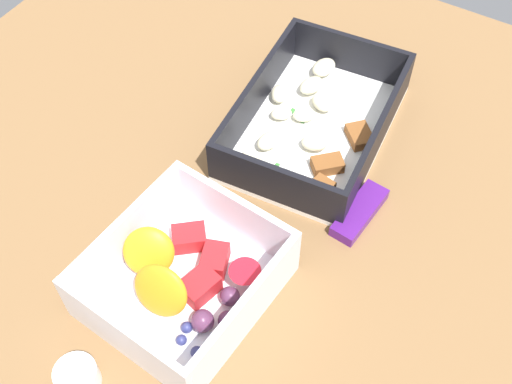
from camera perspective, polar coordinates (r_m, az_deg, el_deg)
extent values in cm
cube|color=brown|center=(61.50, -1.49, -2.14)|extent=(80.00, 80.00, 2.00)
cube|color=white|center=(66.86, 5.18, 5.45)|extent=(21.67, 15.80, 0.60)
cube|color=black|center=(71.92, 8.37, 12.11)|extent=(1.95, 13.87, 4.62)
cube|color=black|center=(58.86, 1.73, 0.73)|extent=(1.95, 13.87, 4.62)
cube|color=black|center=(63.89, 10.88, 5.07)|extent=(19.18, 2.47, 4.62)
cube|color=black|center=(66.68, 0.00, 8.79)|extent=(19.18, 2.47, 4.62)
ellipsoid|color=beige|center=(62.83, -0.53, 3.07)|extent=(2.08, 2.51, 1.08)
ellipsoid|color=beige|center=(64.11, 5.18, 4.34)|extent=(2.38, 2.93, 1.28)
ellipsoid|color=beige|center=(68.73, 2.09, 8.75)|extent=(3.02, 2.67, 1.25)
ellipsoid|color=beige|center=(61.08, 2.90, 1.15)|extent=(2.72, 3.01, 1.24)
ellipsoid|color=beige|center=(66.75, 4.36, 6.82)|extent=(2.65, 2.80, 1.15)
ellipsoid|color=beige|center=(71.80, 6.05, 10.98)|extent=(3.42, 2.77, 1.50)
ellipsoid|color=beige|center=(61.56, 0.52, 1.61)|extent=(2.23, 1.66, 1.05)
ellipsoid|color=beige|center=(68.05, 5.90, 7.91)|extent=(2.63, 3.05, 1.28)
ellipsoid|color=beige|center=(69.66, 4.95, 9.44)|extent=(3.39, 2.88, 1.44)
ellipsoid|color=beige|center=(64.04, 1.12, 4.59)|extent=(3.06, 2.50, 1.33)
ellipsoid|color=beige|center=(66.83, 2.26, 7.00)|extent=(2.54, 2.70, 1.11)
cube|color=brown|center=(60.68, 5.44, -0.03)|extent=(3.74, 2.53, 1.16)
cube|color=brown|center=(65.84, 9.22, 4.96)|extent=(3.71, 3.73, 1.07)
cube|color=brown|center=(62.83, 6.38, 2.44)|extent=(3.45, 3.47, 1.23)
cube|color=#387A33|center=(63.05, 1.85, 2.35)|extent=(0.60, 0.40, 0.20)
cube|color=#387A33|center=(68.09, 3.26, 7.22)|extent=(0.60, 0.40, 0.20)
cube|color=#387A33|center=(67.80, 2.48, 7.02)|extent=(0.60, 0.40, 0.20)
cube|color=#387A33|center=(61.72, 3.16, 0.74)|extent=(0.60, 0.40, 0.20)
cube|color=#387A33|center=(67.11, 4.48, 6.26)|extent=(0.60, 0.40, 0.20)
cube|color=white|center=(56.20, -6.21, -8.59)|extent=(16.05, 14.46, 0.60)
cube|color=white|center=(56.53, -1.84, -2.00)|extent=(1.67, 13.30, 5.14)
cube|color=white|center=(51.73, -11.66, -12.69)|extent=(1.67, 13.30, 5.14)
cube|color=white|center=(51.64, -0.95, -10.74)|extent=(13.83, 1.72, 5.14)
cube|color=white|center=(56.40, -11.45, -3.78)|extent=(13.83, 1.72, 5.14)
ellipsoid|color=orange|center=(53.15, -8.53, -8.68)|extent=(4.04, 5.19, 4.89)
ellipsoid|color=orange|center=(55.52, -9.53, -5.27)|extent=(5.62, 5.81, 4.29)
cube|color=red|center=(56.07, -3.69, -6.04)|extent=(3.49, 3.06, 1.75)
cube|color=red|center=(57.43, -5.95, -4.08)|extent=(3.61, 3.71, 1.78)
cube|color=red|center=(54.80, -5.04, -8.36)|extent=(3.62, 3.05, 1.88)
sphere|color=#562D4C|center=(53.29, -4.79, -11.38)|extent=(1.95, 1.95, 1.95)
sphere|color=#562D4C|center=(54.29, -2.35, -9.27)|extent=(1.70, 1.70, 1.70)
sphere|color=#562D4C|center=(53.42, -2.58, -11.32)|extent=(1.56, 1.56, 1.56)
cone|color=red|center=(54.81, -0.98, -7.63)|extent=(2.78, 2.78, 2.22)
sphere|color=navy|center=(53.33, -6.66, -12.97)|extent=(0.91, 0.91, 0.91)
sphere|color=navy|center=(52.73, -5.31, -14.03)|extent=(1.02, 1.02, 1.02)
sphere|color=navy|center=(53.70, -6.19, -11.91)|extent=(0.99, 0.99, 0.99)
cube|color=#51197A|center=(60.54, 9.21, -1.80)|extent=(7.18, 3.01, 1.20)
cylinder|color=white|center=(53.62, -15.62, -15.59)|extent=(3.40, 3.40, 2.19)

